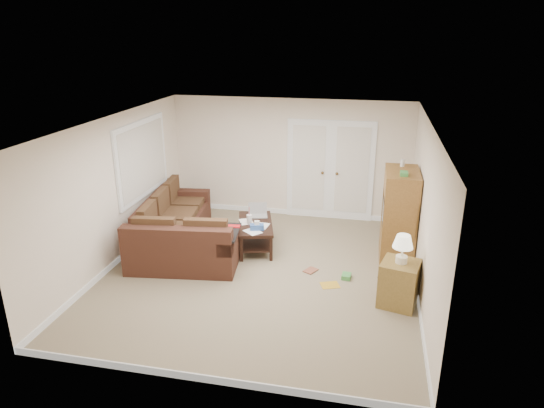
% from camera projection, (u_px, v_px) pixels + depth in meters
% --- Properties ---
extents(floor, '(5.50, 5.50, 0.00)m').
position_uv_depth(floor, '(261.00, 272.00, 8.07)').
color(floor, gray).
rests_on(floor, ground).
extents(ceiling, '(5.00, 5.50, 0.02)m').
position_uv_depth(ceiling, '(259.00, 122.00, 7.21)').
color(ceiling, white).
rests_on(ceiling, wall_back).
extents(wall_left, '(0.02, 5.50, 2.50)m').
position_uv_depth(wall_left, '(115.00, 191.00, 8.12)').
color(wall_left, white).
rests_on(wall_left, floor).
extents(wall_right, '(0.02, 5.50, 2.50)m').
position_uv_depth(wall_right, '(425.00, 213.00, 7.15)').
color(wall_right, white).
rests_on(wall_right, floor).
extents(wall_back, '(5.00, 0.02, 2.50)m').
position_uv_depth(wall_back, '(290.00, 158.00, 10.17)').
color(wall_back, white).
rests_on(wall_back, floor).
extents(wall_front, '(5.00, 0.02, 2.50)m').
position_uv_depth(wall_front, '(200.00, 287.00, 5.11)').
color(wall_front, white).
rests_on(wall_front, floor).
extents(baseboards, '(5.00, 5.50, 0.10)m').
position_uv_depth(baseboards, '(261.00, 269.00, 8.05)').
color(baseboards, silver).
rests_on(baseboards, floor).
extents(french_doors, '(1.80, 0.05, 2.13)m').
position_uv_depth(french_doors, '(330.00, 171.00, 10.05)').
color(french_doors, silver).
rests_on(french_doors, floor).
extents(window_left, '(0.05, 1.92, 1.42)m').
position_uv_depth(window_left, '(143.00, 159.00, 8.94)').
color(window_left, silver).
rests_on(window_left, wall_left).
extents(sectional_sofa, '(2.17, 2.85, 0.85)m').
position_uv_depth(sectional_sofa, '(178.00, 233.00, 8.76)').
color(sectional_sofa, '#44251A').
rests_on(sectional_sofa, floor).
extents(coffee_table, '(0.89, 1.32, 0.82)m').
position_uv_depth(coffee_table, '(256.00, 234.00, 8.90)').
color(coffee_table, black).
rests_on(coffee_table, floor).
extents(tv_armoire, '(0.56, 1.01, 1.72)m').
position_uv_depth(tv_armoire, '(399.00, 216.00, 8.25)').
color(tv_armoire, brown).
rests_on(tv_armoire, floor).
extents(side_cabinet, '(0.63, 0.63, 1.10)m').
position_uv_depth(side_cabinet, '(399.00, 280.00, 6.99)').
color(side_cabinet, olive).
rests_on(side_cabinet, floor).
extents(space_heater, '(0.13, 0.11, 0.31)m').
position_uv_depth(space_heater, '(393.00, 220.00, 9.83)').
color(space_heater, silver).
rests_on(space_heater, floor).
extents(floor_magazine, '(0.35, 0.31, 0.01)m').
position_uv_depth(floor_magazine, '(330.00, 285.00, 7.64)').
color(floor_magazine, gold).
rests_on(floor_magazine, floor).
extents(floor_greenbox, '(0.15, 0.20, 0.07)m').
position_uv_depth(floor_greenbox, '(346.00, 276.00, 7.85)').
color(floor_greenbox, '#439445').
rests_on(floor_greenbox, floor).
extents(floor_book, '(0.26, 0.29, 0.02)m').
position_uv_depth(floor_book, '(307.00, 269.00, 8.14)').
color(floor_book, brown).
rests_on(floor_book, floor).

